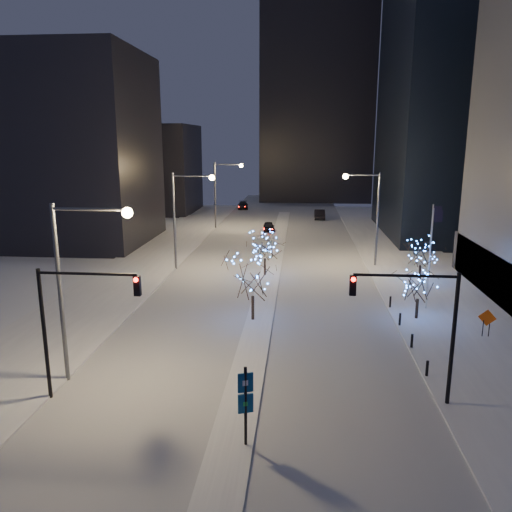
# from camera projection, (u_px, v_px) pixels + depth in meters

# --- Properties ---
(ground) EXTENTS (160.00, 160.00, 0.00)m
(ground) POSITION_uv_depth(u_px,v_px,m) (240.00, 406.00, 25.32)
(ground) COLOR silver
(ground) RESTS_ON ground
(road) EXTENTS (20.00, 130.00, 0.02)m
(road) POSITION_uv_depth(u_px,v_px,m) (275.00, 254.00, 59.28)
(road) COLOR #A5A9B4
(road) RESTS_ON ground
(median) EXTENTS (2.00, 80.00, 0.15)m
(median) POSITION_uv_depth(u_px,v_px,m) (273.00, 264.00, 54.41)
(median) COLOR silver
(median) RESTS_ON ground
(east_sidewalk) EXTENTS (10.00, 90.00, 0.15)m
(east_sidewalk) POSITION_uv_depth(u_px,v_px,m) (438.00, 295.00, 43.42)
(east_sidewalk) COLOR silver
(east_sidewalk) RESTS_ON ground
(west_sidewalk) EXTENTS (8.00, 90.00, 0.15)m
(west_sidewalk) POSITION_uv_depth(u_px,v_px,m) (115.00, 286.00, 45.91)
(west_sidewalk) COLOR silver
(west_sidewalk) RESTS_ON ground
(filler_west_near) EXTENTS (22.00, 18.00, 24.00)m
(filler_west_near) POSITION_uv_depth(u_px,v_px,m) (60.00, 150.00, 63.83)
(filler_west_near) COLOR black
(filler_west_near) RESTS_ON ground
(filler_west_far) EXTENTS (18.00, 16.00, 16.00)m
(filler_west_far) POSITION_uv_depth(u_px,v_px,m) (147.00, 169.00, 93.67)
(filler_west_far) COLOR black
(filler_west_far) RESTS_ON ground
(horizon_block) EXTENTS (24.00, 14.00, 42.00)m
(horizon_block) POSITION_uv_depth(u_px,v_px,m) (316.00, 104.00, 109.34)
(horizon_block) COLOR black
(horizon_block) RESTS_ON ground
(street_lamp_w_near) EXTENTS (4.40, 0.56, 10.00)m
(street_lamp_w_near) POSITION_uv_depth(u_px,v_px,m) (77.00, 269.00, 26.56)
(street_lamp_w_near) COLOR #595E66
(street_lamp_w_near) RESTS_ON ground
(street_lamp_w_mid) EXTENTS (4.40, 0.56, 10.00)m
(street_lamp_w_mid) POSITION_uv_depth(u_px,v_px,m) (184.00, 208.00, 50.82)
(street_lamp_w_mid) COLOR #595E66
(street_lamp_w_mid) RESTS_ON ground
(street_lamp_w_far) EXTENTS (4.40, 0.56, 10.00)m
(street_lamp_w_far) POSITION_uv_depth(u_px,v_px,m) (222.00, 186.00, 75.08)
(street_lamp_w_far) COLOR #595E66
(street_lamp_w_far) RESTS_ON ground
(street_lamp_east) EXTENTS (3.90, 0.56, 10.00)m
(street_lamp_east) POSITION_uv_depth(u_px,v_px,m) (369.00, 206.00, 52.11)
(street_lamp_east) COLOR #595E66
(street_lamp_east) RESTS_ON ground
(traffic_signal_west) EXTENTS (5.26, 0.43, 7.00)m
(traffic_signal_west) POSITION_uv_depth(u_px,v_px,m) (72.00, 313.00, 24.96)
(traffic_signal_west) COLOR black
(traffic_signal_west) RESTS_ON ground
(traffic_signal_east) EXTENTS (5.26, 0.43, 7.00)m
(traffic_signal_east) POSITION_uv_depth(u_px,v_px,m) (422.00, 316.00, 24.44)
(traffic_signal_east) COLOR black
(traffic_signal_east) RESTS_ON ground
(flagpoles) EXTENTS (1.35, 2.60, 8.00)m
(flagpoles) POSITION_uv_depth(u_px,v_px,m) (431.00, 248.00, 39.83)
(flagpoles) COLOR silver
(flagpoles) RESTS_ON east_sidewalk
(bollards) EXTENTS (0.16, 12.16, 0.90)m
(bollards) POSITION_uv_depth(u_px,v_px,m) (406.00, 329.00, 34.01)
(bollards) COLOR black
(bollards) RESTS_ON east_sidewalk
(car_near) EXTENTS (2.09, 4.20, 1.38)m
(car_near) POSITION_uv_depth(u_px,v_px,m) (269.00, 227.00, 74.04)
(car_near) COLOR black
(car_near) RESTS_ON ground
(car_mid) EXTENTS (1.80, 5.01, 1.65)m
(car_mid) POSITION_uv_depth(u_px,v_px,m) (319.00, 214.00, 85.78)
(car_mid) COLOR black
(car_mid) RESTS_ON ground
(car_far) EXTENTS (2.44, 4.98, 1.39)m
(car_far) POSITION_uv_depth(u_px,v_px,m) (243.00, 205.00, 98.25)
(car_far) COLOR black
(car_far) RESTS_ON ground
(holiday_tree_median_near) EXTENTS (5.23, 5.23, 5.31)m
(holiday_tree_median_near) POSITION_uv_depth(u_px,v_px,m) (253.00, 275.00, 36.47)
(holiday_tree_median_near) COLOR black
(holiday_tree_median_near) RESTS_ON median
(holiday_tree_median_far) EXTENTS (4.02, 4.02, 4.49)m
(holiday_tree_median_far) POSITION_uv_depth(u_px,v_px,m) (265.00, 246.00, 48.87)
(holiday_tree_median_far) COLOR black
(holiday_tree_median_far) RESTS_ON median
(holiday_tree_plaza_near) EXTENTS (4.13, 4.13, 4.31)m
(holiday_tree_plaza_near) POSITION_uv_depth(u_px,v_px,m) (419.00, 283.00, 36.87)
(holiday_tree_plaza_near) COLOR black
(holiday_tree_plaza_near) RESTS_ON east_sidewalk
(holiday_tree_plaza_far) EXTENTS (4.00, 4.00, 4.12)m
(holiday_tree_plaza_far) POSITION_uv_depth(u_px,v_px,m) (421.00, 253.00, 47.34)
(holiday_tree_plaza_far) COLOR black
(holiday_tree_plaza_far) RESTS_ON east_sidewalk
(wayfinding_sign) EXTENTS (0.67, 0.31, 3.81)m
(wayfinding_sign) POSITION_uv_depth(u_px,v_px,m) (246.00, 399.00, 21.42)
(wayfinding_sign) COLOR black
(wayfinding_sign) RESTS_ON ground
(construction_sign) EXTENTS (1.10, 0.47, 1.92)m
(construction_sign) POSITION_uv_depth(u_px,v_px,m) (487.00, 320.00, 33.74)
(construction_sign) COLOR black
(construction_sign) RESTS_ON east_sidewalk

